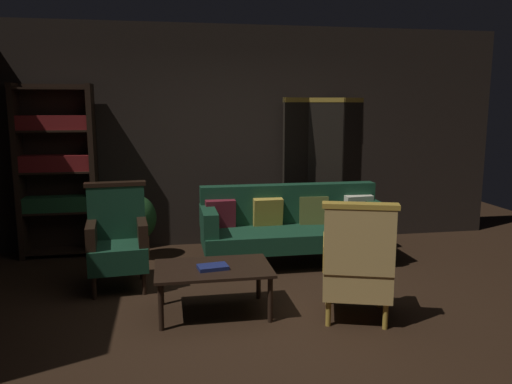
% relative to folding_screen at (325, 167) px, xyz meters
% --- Properties ---
extents(ground_plane, '(10.00, 10.00, 0.00)m').
position_rel_folding_screen_xyz_m(ground_plane, '(-1.21, -2.33, -0.99)').
color(ground_plane, black).
extents(back_wall, '(7.20, 0.10, 2.80)m').
position_rel_folding_screen_xyz_m(back_wall, '(-1.21, 0.12, 0.41)').
color(back_wall, black).
rests_on(back_wall, ground_plane).
extents(folding_screen, '(1.26, 0.35, 1.90)m').
position_rel_folding_screen_xyz_m(folding_screen, '(0.00, 0.00, 0.00)').
color(folding_screen, black).
rests_on(folding_screen, ground_plane).
extents(bookshelf, '(0.90, 0.32, 2.05)m').
position_rel_folding_screen_xyz_m(bookshelf, '(-3.36, -0.13, 0.08)').
color(bookshelf, black).
rests_on(bookshelf, ground_plane).
extents(velvet_couch, '(2.12, 0.78, 0.88)m').
position_rel_folding_screen_xyz_m(velvet_couch, '(-0.66, -0.87, -0.53)').
color(velvet_couch, black).
rests_on(velvet_couch, ground_plane).
extents(coffee_table, '(1.00, 0.64, 0.42)m').
position_rel_folding_screen_xyz_m(coffee_table, '(-1.71, -2.20, -0.61)').
color(coffee_table, black).
rests_on(coffee_table, ground_plane).
extents(armchair_gilt_accent, '(0.73, 0.73, 1.04)m').
position_rel_folding_screen_xyz_m(armchair_gilt_accent, '(-0.53, -2.54, -0.50)').
color(armchair_gilt_accent, '#B78E33').
rests_on(armchair_gilt_accent, ground_plane).
extents(armchair_wing_left, '(0.63, 0.62, 1.04)m').
position_rel_folding_screen_xyz_m(armchair_wing_left, '(-2.58, -1.37, -0.50)').
color(armchair_wing_left, black).
rests_on(armchair_wing_left, ground_plane).
extents(potted_plant, '(0.47, 0.47, 0.76)m').
position_rel_folding_screen_xyz_m(potted_plant, '(-2.45, -0.44, -0.55)').
color(potted_plant, brown).
rests_on(potted_plant, ground_plane).
extents(book_navy_cloth, '(0.27, 0.20, 0.03)m').
position_rel_folding_screen_xyz_m(book_navy_cloth, '(-1.72, -2.25, -0.55)').
color(book_navy_cloth, navy).
rests_on(book_navy_cloth, coffee_table).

